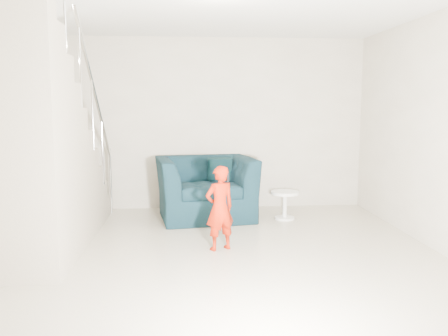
{
  "coord_description": "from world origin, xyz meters",
  "views": [
    {
      "loc": [
        -0.31,
        -4.8,
        1.66
      ],
      "look_at": [
        0.15,
        1.2,
        0.85
      ],
      "focal_mm": 38.0,
      "sensor_mm": 36.0,
      "label": 1
    }
  ],
  "objects_px": {
    "toddler": "(220,208)",
    "staircase": "(36,169)",
    "armchair": "(205,188)",
    "side_table": "(285,200)"
  },
  "relations": [
    {
      "from": "side_table",
      "to": "staircase",
      "type": "height_order",
      "value": "staircase"
    },
    {
      "from": "toddler",
      "to": "side_table",
      "type": "xyz_separation_m",
      "value": [
        1.04,
        1.39,
        -0.21
      ]
    },
    {
      "from": "toddler",
      "to": "staircase",
      "type": "distance_m",
      "value": 2.1
    },
    {
      "from": "armchair",
      "to": "side_table",
      "type": "distance_m",
      "value": 1.17
    },
    {
      "from": "armchair",
      "to": "staircase",
      "type": "height_order",
      "value": "staircase"
    },
    {
      "from": "toddler",
      "to": "staircase",
      "type": "xyz_separation_m",
      "value": [
        -2.04,
        0.08,
        0.46
      ]
    },
    {
      "from": "armchair",
      "to": "toddler",
      "type": "relative_size",
      "value": 1.41
    },
    {
      "from": "toddler",
      "to": "side_table",
      "type": "bearing_deg",
      "value": -151.54
    },
    {
      "from": "side_table",
      "to": "staircase",
      "type": "bearing_deg",
      "value": -156.94
    },
    {
      "from": "side_table",
      "to": "staircase",
      "type": "xyz_separation_m",
      "value": [
        -3.09,
        -1.31,
        0.67
      ]
    }
  ]
}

